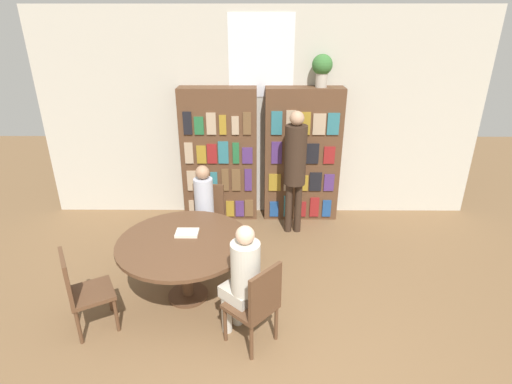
{
  "coord_description": "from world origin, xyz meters",
  "views": [
    {
      "loc": [
        -0.04,
        -2.04,
        2.84
      ],
      "look_at": [
        -0.06,
        2.03,
        1.05
      ],
      "focal_mm": 28.0,
      "sensor_mm": 36.0,
      "label": 1
    }
  ],
  "objects_px": {
    "chair_near_camera": "(81,289)",
    "chair_left_side": "(208,215)",
    "seated_reader_left": "(203,208)",
    "librarian_standing": "(295,161)",
    "reading_table": "(184,248)",
    "bookshelf_left": "(220,155)",
    "bookshelf_right": "(302,155)",
    "chair_far_side": "(257,303)",
    "flower_vase": "(322,68)",
    "seated_reader_right": "(242,276)"
  },
  "relations": [
    {
      "from": "bookshelf_left",
      "to": "reading_table",
      "type": "bearing_deg",
      "value": -95.86
    },
    {
      "from": "chair_far_side",
      "to": "seated_reader_left",
      "type": "distance_m",
      "value": 1.69
    },
    {
      "from": "reading_table",
      "to": "chair_near_camera",
      "type": "relative_size",
      "value": 1.6
    },
    {
      "from": "reading_table",
      "to": "librarian_standing",
      "type": "distance_m",
      "value": 2.01
    },
    {
      "from": "chair_near_camera",
      "to": "seated_reader_right",
      "type": "xyz_separation_m",
      "value": [
        1.53,
        -0.07,
        0.2
      ]
    },
    {
      "from": "bookshelf_left",
      "to": "seated_reader_right",
      "type": "relative_size",
      "value": 1.62
    },
    {
      "from": "seated_reader_right",
      "to": "bookshelf_right",
      "type": "bearing_deg",
      "value": 25.48
    },
    {
      "from": "seated_reader_left",
      "to": "flower_vase",
      "type": "bearing_deg",
      "value": -136.73
    },
    {
      "from": "flower_vase",
      "to": "reading_table",
      "type": "xyz_separation_m",
      "value": [
        -1.63,
        -1.99,
        -1.6
      ]
    },
    {
      "from": "chair_left_side",
      "to": "chair_near_camera",
      "type": "bearing_deg",
      "value": 63.0
    },
    {
      "from": "bookshelf_right",
      "to": "chair_near_camera",
      "type": "height_order",
      "value": "bookshelf_right"
    },
    {
      "from": "chair_far_side",
      "to": "flower_vase",
      "type": "bearing_deg",
      "value": 24.68
    },
    {
      "from": "flower_vase",
      "to": "chair_left_side",
      "type": "distance_m",
      "value": 2.49
    },
    {
      "from": "librarian_standing",
      "to": "reading_table",
      "type": "bearing_deg",
      "value": -130.58
    },
    {
      "from": "bookshelf_left",
      "to": "chair_left_side",
      "type": "height_order",
      "value": "bookshelf_left"
    },
    {
      "from": "flower_vase",
      "to": "chair_near_camera",
      "type": "distance_m",
      "value": 3.96
    },
    {
      "from": "bookshelf_left",
      "to": "librarian_standing",
      "type": "height_order",
      "value": "bookshelf_left"
    },
    {
      "from": "chair_near_camera",
      "to": "chair_far_side",
      "type": "relative_size",
      "value": 1.0
    },
    {
      "from": "bookshelf_left",
      "to": "chair_near_camera",
      "type": "bearing_deg",
      "value": -113.89
    },
    {
      "from": "chair_left_side",
      "to": "seated_reader_right",
      "type": "xyz_separation_m",
      "value": [
        0.51,
        -1.61,
        0.2
      ]
    },
    {
      "from": "seated_reader_left",
      "to": "chair_far_side",
      "type": "bearing_deg",
      "value": 119.86
    },
    {
      "from": "bookshelf_right",
      "to": "chair_left_side",
      "type": "distance_m",
      "value": 1.69
    },
    {
      "from": "chair_near_camera",
      "to": "seated_reader_left",
      "type": "bearing_deg",
      "value": 114.14
    },
    {
      "from": "seated_reader_left",
      "to": "chair_left_side",
      "type": "bearing_deg",
      "value": -90.0
    },
    {
      "from": "chair_near_camera",
      "to": "chair_left_side",
      "type": "distance_m",
      "value": 1.85
    },
    {
      "from": "flower_vase",
      "to": "chair_left_side",
      "type": "relative_size",
      "value": 0.5
    },
    {
      "from": "seated_reader_left",
      "to": "librarian_standing",
      "type": "relative_size",
      "value": 0.7
    },
    {
      "from": "bookshelf_left",
      "to": "flower_vase",
      "type": "height_order",
      "value": "flower_vase"
    },
    {
      "from": "reading_table",
      "to": "bookshelf_left",
      "type": "bearing_deg",
      "value": 84.14
    },
    {
      "from": "bookshelf_left",
      "to": "librarian_standing",
      "type": "distance_m",
      "value": 1.18
    },
    {
      "from": "flower_vase",
      "to": "librarian_standing",
      "type": "height_order",
      "value": "flower_vase"
    },
    {
      "from": "bookshelf_right",
      "to": "seated_reader_left",
      "type": "distance_m",
      "value": 1.77
    },
    {
      "from": "bookshelf_left",
      "to": "chair_far_side",
      "type": "xyz_separation_m",
      "value": [
        0.56,
        -2.69,
        -0.49
      ]
    },
    {
      "from": "bookshelf_left",
      "to": "chair_far_side",
      "type": "height_order",
      "value": "bookshelf_left"
    },
    {
      "from": "seated_reader_left",
      "to": "librarian_standing",
      "type": "height_order",
      "value": "librarian_standing"
    },
    {
      "from": "chair_near_camera",
      "to": "chair_left_side",
      "type": "bearing_deg",
      "value": 117.0
    },
    {
      "from": "flower_vase",
      "to": "seated_reader_left",
      "type": "relative_size",
      "value": 0.36
    },
    {
      "from": "chair_near_camera",
      "to": "seated_reader_right",
      "type": "bearing_deg",
      "value": 57.95
    },
    {
      "from": "bookshelf_right",
      "to": "flower_vase",
      "type": "bearing_deg",
      "value": 1.29
    },
    {
      "from": "flower_vase",
      "to": "reading_table",
      "type": "distance_m",
      "value": 3.03
    },
    {
      "from": "bookshelf_right",
      "to": "reading_table",
      "type": "xyz_separation_m",
      "value": [
        -1.42,
        -1.99,
        -0.36
      ]
    },
    {
      "from": "seated_reader_left",
      "to": "librarian_standing",
      "type": "distance_m",
      "value": 1.39
    },
    {
      "from": "librarian_standing",
      "to": "bookshelf_right",
      "type": "bearing_deg",
      "value": 73.85
    },
    {
      "from": "librarian_standing",
      "to": "bookshelf_left",
      "type": "bearing_deg",
      "value": 154.87
    },
    {
      "from": "bookshelf_left",
      "to": "bookshelf_right",
      "type": "bearing_deg",
      "value": 0.0
    },
    {
      "from": "reading_table",
      "to": "librarian_standing",
      "type": "xyz_separation_m",
      "value": [
        1.27,
        1.48,
        0.45
      ]
    },
    {
      "from": "chair_left_side",
      "to": "seated_reader_left",
      "type": "relative_size",
      "value": 0.72
    },
    {
      "from": "seated_reader_left",
      "to": "bookshelf_right",
      "type": "bearing_deg",
      "value": -132.67
    },
    {
      "from": "chair_far_side",
      "to": "seated_reader_right",
      "type": "xyz_separation_m",
      "value": [
        -0.13,
        0.12,
        0.2
      ]
    },
    {
      "from": "flower_vase",
      "to": "seated_reader_right",
      "type": "relative_size",
      "value": 0.36
    }
  ]
}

